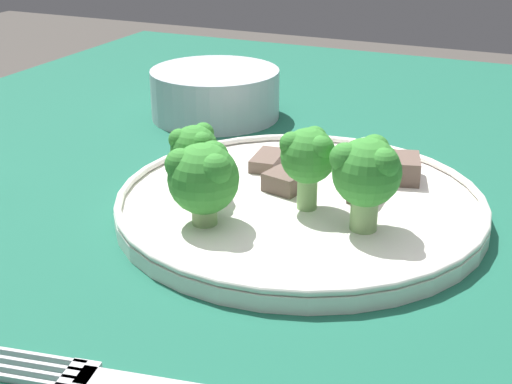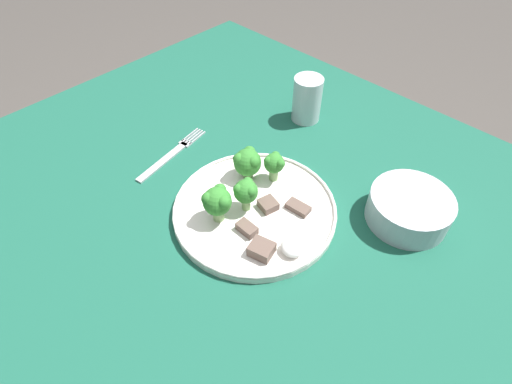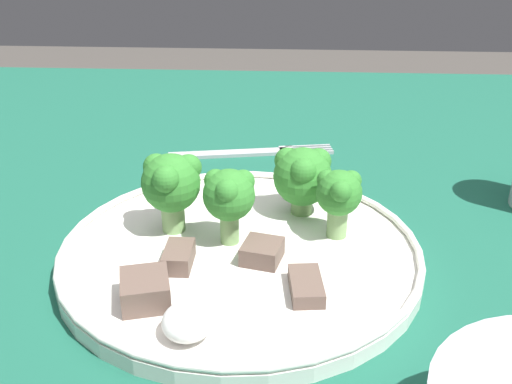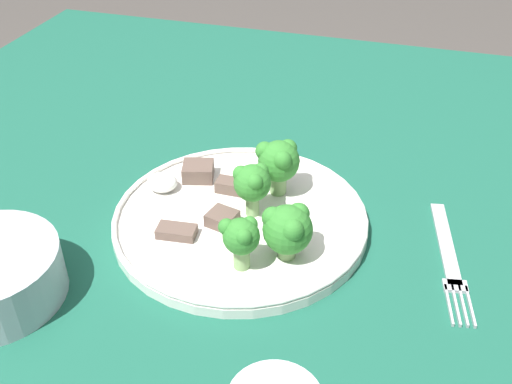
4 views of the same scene
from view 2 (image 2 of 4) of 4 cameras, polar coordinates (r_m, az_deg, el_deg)
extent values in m
plane|color=#4C4742|center=(1.32, -1.98, -24.16)|extent=(8.00, 8.00, 0.00)
cube|color=#195642|center=(0.71, -3.40, -5.29)|extent=(1.19, 1.11, 0.03)
cylinder|color=brown|center=(1.48, -3.20, 8.67)|extent=(0.06, 0.06, 0.68)
cylinder|color=white|center=(0.70, -0.19, -2.68)|extent=(0.29, 0.29, 0.01)
torus|color=white|center=(0.70, -0.19, -2.20)|extent=(0.29, 0.29, 0.01)
cube|color=#B2B2B7|center=(0.82, -13.16, 4.26)|extent=(0.04, 0.14, 0.00)
cube|color=#B2B2B7|center=(0.85, -10.06, 6.86)|extent=(0.03, 0.02, 0.00)
cube|color=#B2B2B7|center=(0.86, -8.40, 7.58)|extent=(0.01, 0.05, 0.00)
cube|color=#B2B2B7|center=(0.87, -8.75, 7.73)|extent=(0.01, 0.05, 0.00)
cube|color=#B2B2B7|center=(0.87, -9.09, 7.88)|extent=(0.01, 0.05, 0.00)
cube|color=#B2B2B7|center=(0.87, -9.43, 8.03)|extent=(0.01, 0.05, 0.00)
cylinder|color=#B7BCC6|center=(0.73, 21.03, -2.21)|extent=(0.14, 0.14, 0.05)
cylinder|color=white|center=(0.73, 20.96, -2.39)|extent=(0.11, 0.11, 0.04)
cylinder|color=silver|center=(0.89, 7.30, 13.01)|extent=(0.06, 0.06, 0.10)
cylinder|color=silver|center=(0.90, 7.18, 11.99)|extent=(0.05, 0.05, 0.05)
cylinder|color=#7FA866|center=(0.68, -5.39, -3.04)|extent=(0.02, 0.02, 0.03)
sphere|color=#337F2D|center=(0.65, -5.57, -1.33)|extent=(0.05, 0.05, 0.05)
sphere|color=#337F2D|center=(0.64, -4.77, -1.35)|extent=(0.02, 0.02, 0.02)
sphere|color=#337F2D|center=(0.66, -5.25, 0.23)|extent=(0.02, 0.02, 0.02)
sphere|color=#337F2D|center=(0.65, -6.90, -0.95)|extent=(0.02, 0.02, 0.02)
cylinder|color=#7FA866|center=(0.69, -1.40, -1.56)|extent=(0.02, 0.02, 0.03)
sphere|color=#337F2D|center=(0.67, -1.44, 0.07)|extent=(0.04, 0.04, 0.04)
sphere|color=#337F2D|center=(0.66, -0.69, 0.08)|extent=(0.02, 0.02, 0.02)
sphere|color=#337F2D|center=(0.67, -1.19, 1.37)|extent=(0.02, 0.02, 0.02)
sphere|color=#337F2D|center=(0.66, -2.50, 0.41)|extent=(0.02, 0.02, 0.02)
cylinder|color=#7FA866|center=(0.74, 2.54, 2.64)|extent=(0.02, 0.02, 0.03)
sphere|color=#337F2D|center=(0.72, 2.60, 4.13)|extent=(0.04, 0.04, 0.04)
sphere|color=#337F2D|center=(0.71, 3.29, 4.20)|extent=(0.02, 0.02, 0.02)
sphere|color=#337F2D|center=(0.73, 2.81, 5.20)|extent=(0.02, 0.02, 0.02)
sphere|color=#337F2D|center=(0.71, 1.77, 4.46)|extent=(0.02, 0.02, 0.02)
cylinder|color=#7FA866|center=(0.75, -1.20, 2.76)|extent=(0.02, 0.02, 0.02)
sphere|color=#337F2D|center=(0.73, -1.23, 4.26)|extent=(0.05, 0.05, 0.05)
sphere|color=#337F2D|center=(0.71, -0.37, 4.36)|extent=(0.02, 0.02, 0.02)
sphere|color=#337F2D|center=(0.73, -0.94, 5.71)|extent=(0.02, 0.02, 0.02)
sphere|color=#337F2D|center=(0.72, -2.43, 4.69)|extent=(0.02, 0.02, 0.02)
cube|color=brown|center=(0.70, 6.03, -2.19)|extent=(0.04, 0.03, 0.01)
cube|color=brown|center=(0.66, -1.25, -5.18)|extent=(0.04, 0.02, 0.01)
cube|color=brown|center=(0.63, 0.80, -8.18)|extent=(0.04, 0.04, 0.02)
cube|color=brown|center=(0.69, 1.74, -1.81)|extent=(0.04, 0.03, 0.02)
ellipsoid|color=white|center=(0.64, 5.13, -7.98)|extent=(0.04, 0.03, 0.02)
camera|label=1|loc=(0.86, -34.57, 18.76)|focal=50.00mm
camera|label=3|loc=(0.47, 42.83, -5.64)|focal=42.00mm
camera|label=4|loc=(0.97, 17.46, 38.44)|focal=42.00mm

